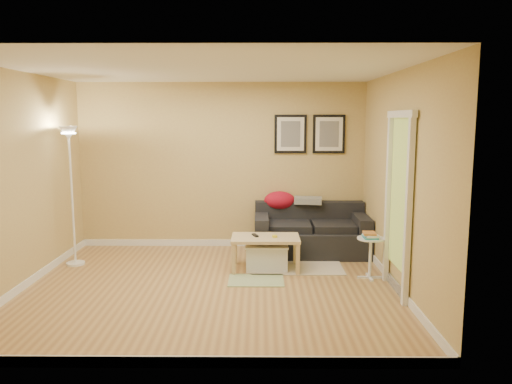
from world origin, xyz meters
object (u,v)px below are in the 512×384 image
(coffee_table, at_px, (265,253))
(floor_lamp, at_px, (72,200))
(sofa, at_px, (311,230))
(side_table, at_px, (370,258))
(storage_bin, at_px, (267,256))
(book_stack, at_px, (370,235))

(coffee_table, bearing_deg, floor_lamp, -174.81)
(sofa, relative_size, side_table, 3.18)
(coffee_table, bearing_deg, storage_bin, 62.88)
(storage_bin, xyz_separation_m, side_table, (1.32, -0.39, 0.09))
(coffee_table, bearing_deg, side_table, -5.60)
(book_stack, bearing_deg, floor_lamp, 161.87)
(sofa, xyz_separation_m, side_table, (0.64, -1.18, -0.11))
(sofa, bearing_deg, coffee_table, -130.95)
(side_table, bearing_deg, storage_bin, 163.58)
(sofa, relative_size, coffee_table, 1.86)
(sofa, bearing_deg, side_table, -61.42)
(side_table, bearing_deg, book_stack, -141.64)
(coffee_table, xyz_separation_m, side_table, (1.34, -0.37, 0.04))
(storage_bin, height_order, book_stack, book_stack)
(sofa, relative_size, book_stack, 7.30)
(sofa, height_order, side_table, sofa)
(book_stack, bearing_deg, storage_bin, 153.27)
(sofa, distance_m, coffee_table, 1.08)
(side_table, height_order, book_stack, book_stack)
(storage_bin, height_order, side_table, side_table)
(storage_bin, bearing_deg, floor_lamp, 175.98)
(coffee_table, bearing_deg, book_stack, -6.15)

